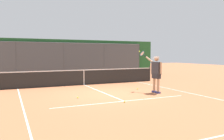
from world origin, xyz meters
name	(u,v)px	position (x,y,z in m)	size (l,w,h in m)	color
ground_plane	(107,94)	(0.00, 0.00, 0.00)	(60.00, 60.00, 0.00)	#A8603D
court_line_markings	(127,102)	(0.00, 2.01, 0.00)	(7.76, 9.91, 0.01)	white
fence_backdrop	(62,58)	(0.00, -9.86, 1.58)	(17.89, 1.37, 3.19)	#474C51
tennis_net	(84,77)	(0.00, -3.67, 0.49)	(9.98, 0.09, 1.07)	#2D2D2D
tennis_player	(156,71)	(-2.37, 0.64, 1.09)	(0.59, 1.44, 2.11)	navy
tennis_ball_mid_court	(137,89)	(-2.12, -0.70, 0.03)	(0.07, 0.07, 0.07)	#C1D138
tennis_ball_near_net	(78,98)	(1.56, 0.36, 0.03)	(0.07, 0.07, 0.07)	#D6E042
tennis_ball_by_sideline	(124,102)	(0.12, 2.00, 0.03)	(0.07, 0.07, 0.07)	#C1D138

